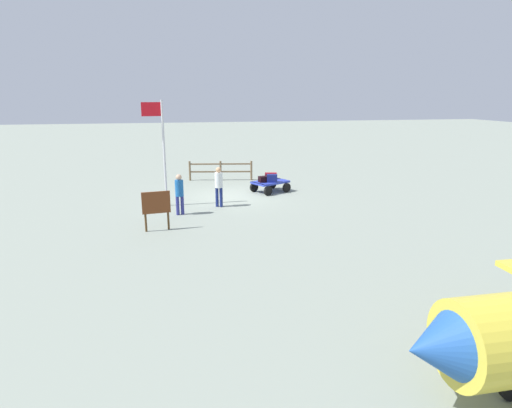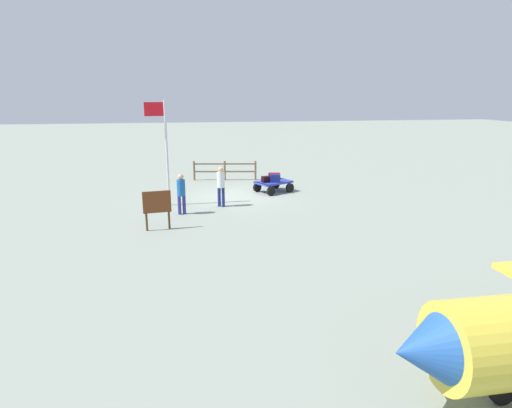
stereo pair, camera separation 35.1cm
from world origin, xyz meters
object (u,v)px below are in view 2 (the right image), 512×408
at_px(suitcase_olive, 275,178).
at_px(worker_trailing, 181,191).
at_px(luggage_cart, 273,184).
at_px(suitcase_maroon, 274,176).
at_px(signboard, 157,205).
at_px(worker_lead, 221,183).
at_px(flagpole, 164,144).
at_px(suitcase_grey, 267,179).

height_order(suitcase_olive, worker_trailing, worker_trailing).
distance_m(luggage_cart, suitcase_maroon, 0.75).
bearing_deg(suitcase_maroon, worker_trailing, 40.01).
relative_size(suitcase_maroon, signboard, 0.46).
xyz_separation_m(worker_lead, flagpole, (2.40, -0.67, 1.73)).
xyz_separation_m(suitcase_olive, flagpole, (5.36, 1.52, 2.02)).
height_order(worker_lead, worker_trailing, worker_lead).
bearing_deg(worker_trailing, luggage_cart, -143.73).
xyz_separation_m(suitcase_maroon, flagpole, (5.53, 2.45, 2.07)).
bearing_deg(worker_trailing, signboard, 66.20).
bearing_deg(suitcase_maroon, signboard, 46.67).
xyz_separation_m(worker_trailing, signboard, (0.89, 2.02, -0.04)).
height_order(luggage_cart, flagpole, flagpole).
bearing_deg(worker_lead, flagpole, -15.56).
xyz_separation_m(luggage_cart, worker_trailing, (4.67, 3.43, 0.58)).
xyz_separation_m(luggage_cart, suitcase_olive, (-0.03, 0.28, 0.34)).
bearing_deg(worker_lead, suitcase_maroon, -134.99).
bearing_deg(signboard, suitcase_olive, -137.25).
relative_size(suitcase_grey, worker_trailing, 0.32).
height_order(luggage_cart, suitcase_maroon, suitcase_maroon).
distance_m(suitcase_maroon, suitcase_grey, 1.01).
height_order(suitcase_maroon, signboard, signboard).
bearing_deg(suitcase_maroon, worker_lead, 45.01).
xyz_separation_m(luggage_cart, suitcase_grey, (0.38, 0.17, 0.30)).
bearing_deg(suitcase_grey, flagpole, 18.14).
relative_size(suitcase_maroon, worker_trailing, 0.39).
bearing_deg(suitcase_olive, luggage_cart, -82.98).
xyz_separation_m(suitcase_maroon, signboard, (5.76, 6.11, 0.24)).
relative_size(suitcase_olive, flagpole, 0.12).
xyz_separation_m(suitcase_olive, worker_lead, (2.96, 2.19, 0.29)).
xyz_separation_m(suitcase_olive, suitcase_grey, (0.41, -0.10, -0.05)).
xyz_separation_m(luggage_cart, suitcase_maroon, (-0.20, -0.66, 0.30)).
xyz_separation_m(luggage_cart, worker_lead, (2.92, 2.46, 0.63)).
height_order(suitcase_olive, suitcase_maroon, suitcase_olive).
bearing_deg(flagpole, signboard, 86.29).
relative_size(suitcase_maroon, worker_lead, 0.38).
bearing_deg(suitcase_olive, suitcase_grey, -13.97).
bearing_deg(worker_lead, suitcase_grey, -138.02).
relative_size(luggage_cart, suitcase_grey, 3.83).
xyz_separation_m(suitcase_grey, worker_lead, (2.55, 2.29, 0.33)).
distance_m(suitcase_grey, flagpole, 5.60).
relative_size(suitcase_maroon, flagpole, 0.14).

